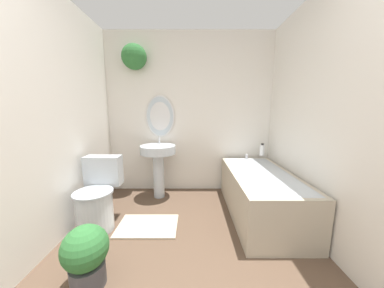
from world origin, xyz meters
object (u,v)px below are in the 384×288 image
Objects in this scene: pedestal_sink at (158,159)px; shampoo_bottle at (262,150)px; toilet at (98,199)px; bathtub at (260,192)px; potted_plant at (86,254)px.

shampoo_bottle is (1.51, 0.06, 0.12)m from pedestal_sink.
pedestal_sink reaches higher than toilet.
toilet reaches higher than bathtub.
shampoo_bottle is (2.04, 0.80, 0.37)m from toilet.
bathtub is 0.72m from shampoo_bottle.
bathtub is (1.84, 0.25, -0.04)m from toilet.
shampoo_bottle is 2.39m from potted_plant.
bathtub is at bearing 7.78° from toilet.
potted_plant is at bearing -69.90° from toilet.
bathtub is at bearing -20.49° from pedestal_sink.
shampoo_bottle reaches higher than potted_plant.
pedestal_sink is at bearing 79.70° from potted_plant.
toilet is 4.22× the size of shampoo_bottle.
shampoo_bottle is at bearing 70.20° from bathtub.
shampoo_bottle is at bearing 40.84° from potted_plant.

